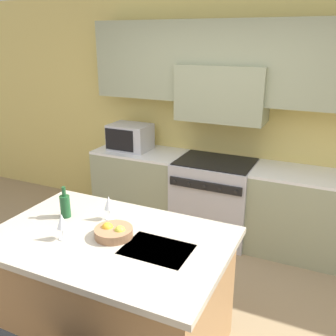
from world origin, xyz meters
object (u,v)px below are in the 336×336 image
microwave (130,137)px  wine_glass_near (62,222)px  range_stove (214,199)px  wine_glass_far (109,204)px  wine_bottle (65,206)px  fruit_bowl (114,232)px

microwave → wine_glass_near: bearing=-71.3°
range_stove → microwave: microwave is taller
wine_glass_far → wine_bottle: bearing=-161.5°
range_stove → wine_bottle: 1.99m
microwave → wine_glass_near: 2.22m
range_stove → wine_glass_near: wine_glass_near is taller
microwave → fruit_bowl: (1.00, -1.93, -0.10)m
wine_glass_far → range_stove: bearing=80.8°
microwave → wine_glass_far: (0.83, -1.72, -0.01)m
range_stove → wine_glass_far: wine_glass_far is taller
wine_glass_near → wine_glass_far: (0.12, 0.38, 0.00)m
microwave → wine_glass_near: microwave is taller
wine_glass_near → wine_glass_far: size_ratio=1.00×
microwave → wine_glass_far: bearing=-64.2°
range_stove → microwave: 1.26m
microwave → wine_bottle: (0.51, -1.83, -0.05)m
range_stove → wine_glass_near: size_ratio=4.90×
fruit_bowl → microwave: bearing=117.5°
wine_glass_near → wine_glass_far: bearing=72.3°
range_stove → wine_bottle: (-0.60, -1.81, 0.56)m
microwave → fruit_bowl: 2.18m
range_stove → wine_glass_far: (-0.28, -1.70, 0.60)m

